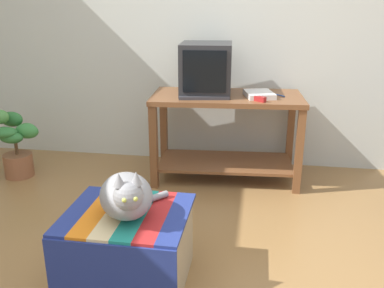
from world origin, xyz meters
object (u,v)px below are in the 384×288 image
object	(u,v)px
keyboard	(204,97)
tv_monitor	(206,69)
cat	(127,195)
desk	(226,123)
ottoman_with_blanket	(128,247)
potted_plant	(17,144)
book	(259,94)
stapler	(259,99)

from	to	relation	value
keyboard	tv_monitor	bearing A→B (deg)	82.35
keyboard	cat	world-z (taller)	keyboard
keyboard	cat	xyz separation A→B (m)	(-0.20, -1.42, -0.21)
keyboard	cat	distance (m)	1.44
desk	tv_monitor	world-z (taller)	tv_monitor
keyboard	ottoman_with_blanket	bearing A→B (deg)	-108.97
tv_monitor	potted_plant	bearing A→B (deg)	-173.56
desk	cat	distance (m)	1.61
desk	tv_monitor	xyz separation A→B (m)	(-0.18, 0.04, 0.44)
desk	potted_plant	size ratio (longest dim) A/B	2.12
book	desk	bearing A→B (deg)	159.35
ottoman_with_blanket	stapler	xyz separation A→B (m)	(0.66, 1.34, 0.54)
cat	stapler	size ratio (longest dim) A/B	4.23
book	cat	size ratio (longest dim) A/B	0.60
book	stapler	distance (m)	0.16
tv_monitor	book	xyz separation A→B (m)	(0.44, -0.06, -0.18)
ottoman_with_blanket	stapler	size ratio (longest dim) A/B	5.89
desk	keyboard	world-z (taller)	keyboard
ottoman_with_blanket	cat	world-z (taller)	cat
desk	potted_plant	bearing A→B (deg)	-175.68
stapler	keyboard	bearing A→B (deg)	122.31
book	potted_plant	bearing A→B (deg)	171.87
desk	tv_monitor	bearing A→B (deg)	165.01
potted_plant	stapler	bearing A→B (deg)	1.93
book	stapler	xyz separation A→B (m)	(0.00, -0.16, -0.00)
tv_monitor	cat	bearing A→B (deg)	-100.82
keyboard	book	bearing A→B (deg)	5.72
keyboard	stapler	bearing A→B (deg)	-15.24
cat	desk	bearing A→B (deg)	52.73
cat	book	bearing A→B (deg)	43.72
keyboard	stapler	distance (m)	0.44
desk	ottoman_with_blanket	bearing A→B (deg)	-108.42
ottoman_with_blanket	cat	distance (m)	0.33
ottoman_with_blanket	keyboard	bearing A→B (deg)	80.89
stapler	tv_monitor	bearing A→B (deg)	100.79
desk	potted_plant	world-z (taller)	desk
cat	stapler	bearing A→B (deg)	41.26
keyboard	desk	bearing A→B (deg)	30.77
desk	potted_plant	xyz separation A→B (m)	(-1.79, -0.26, -0.20)
tv_monitor	cat	size ratio (longest dim) A/B	1.06
desk	stapler	bearing A→B (deg)	-39.70
ottoman_with_blanket	stapler	world-z (taller)	stapler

